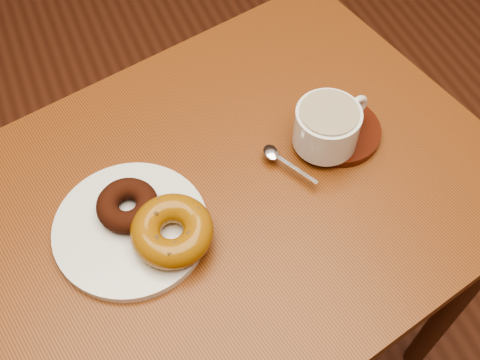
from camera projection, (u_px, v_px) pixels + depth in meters
name	position (u px, v px, depth m)	size (l,w,h in m)	color
ground	(275.00, 287.00, 1.69)	(6.00, 6.00, 0.00)	brown
cafe_table	(229.00, 232.00, 1.02)	(0.96, 0.80, 0.79)	brown
donut_plate	(131.00, 228.00, 0.88)	(0.23, 0.23, 0.01)	white
donut_cinnamon	(127.00, 205.00, 0.87)	(0.09, 0.09, 0.03)	#33130A
donut_caramel	(172.00, 231.00, 0.84)	(0.16, 0.16, 0.04)	#975D10
saucer	(338.00, 131.00, 0.98)	(0.14, 0.14, 0.01)	#3C1208
coffee_cup	(328.00, 126.00, 0.93)	(0.13, 0.10, 0.07)	white
teaspoon	(276.00, 156.00, 0.93)	(0.06, 0.10, 0.01)	silver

